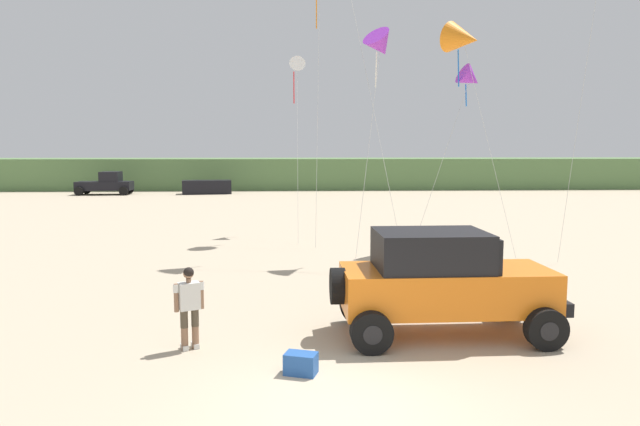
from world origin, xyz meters
TOP-DOWN VIEW (x-y plane):
  - ground_plane at (0.00, 0.00)m, footprint 220.00×220.00m
  - dune_ridge at (-4.70, 50.30)m, footprint 90.00×8.31m
  - jeep at (2.43, 3.44)m, footprint 4.87×2.45m
  - person_watching at (-2.82, 2.80)m, footprint 0.57×0.43m
  - cooler_box at (-0.62, 1.41)m, footprint 0.64×0.51m
  - distant_pickup at (-16.94, 42.38)m, footprint 4.67×2.53m
  - distant_sedan at (-8.35, 42.77)m, footprint 4.40×2.30m
  - kite_green_box at (6.20, 14.34)m, footprint 3.42×3.02m
  - kite_blue_swept at (2.35, 12.26)m, footprint 1.92×3.94m
  - kite_black_sled at (-0.55, 19.36)m, footprint 1.00×4.45m
  - kite_white_parafoil at (5.84, 14.23)m, footprint 2.17×4.04m

SIDE VIEW (x-z plane):
  - ground_plane at x=0.00m, z-range 0.00..0.00m
  - cooler_box at x=-0.62m, z-range 0.00..0.38m
  - distant_sedan at x=-8.35m, z-range 0.00..1.20m
  - person_watching at x=-2.82m, z-range 0.10..1.77m
  - distant_pickup at x=-16.94m, z-range -0.05..1.93m
  - jeep at x=2.43m, z-range 0.07..2.33m
  - dune_ridge at x=-4.70m, z-range 0.00..2.98m
  - kite_green_box at x=6.20m, z-range 3.06..10.37m
  - kite_blue_swept at x=2.35m, z-range 3.43..11.75m
  - kite_black_sled at x=-0.55m, z-range 3.62..11.95m
  - kite_white_parafoil at x=5.84m, z-range 3.72..12.69m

